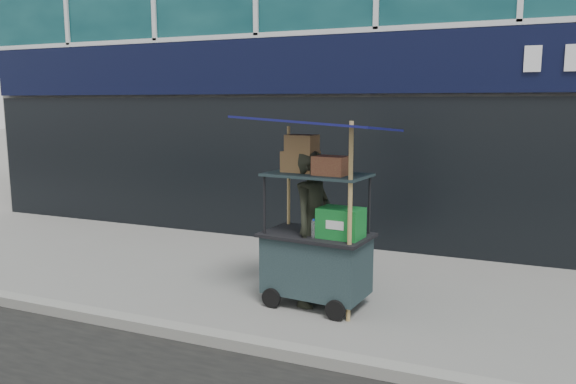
% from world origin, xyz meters
% --- Properties ---
extents(ground, '(80.00, 80.00, 0.00)m').
position_xyz_m(ground, '(0.00, 0.00, 0.00)').
color(ground, slate).
rests_on(ground, ground).
extents(curb, '(80.00, 0.18, 0.12)m').
position_xyz_m(curb, '(0.00, -0.20, 0.06)').
color(curb, gray).
rests_on(curb, ground).
extents(vendor_cart, '(1.71, 1.30, 2.18)m').
position_xyz_m(vendor_cart, '(0.07, 1.20, 0.76)').
color(vendor_cart, '#1A282C').
rests_on(vendor_cart, ground).
extents(vendor_man, '(0.54, 0.72, 1.79)m').
position_xyz_m(vendor_man, '(-0.00, 1.24, 0.89)').
color(vendor_man, black).
rests_on(vendor_man, ground).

